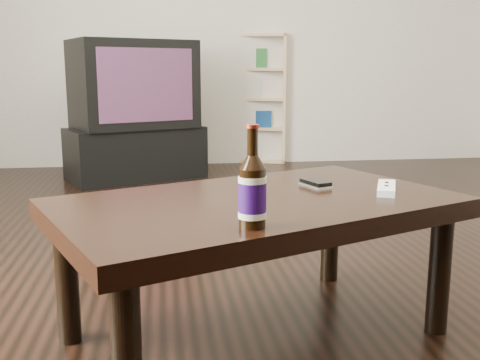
{
  "coord_description": "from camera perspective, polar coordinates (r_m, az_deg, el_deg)",
  "views": [
    {
      "loc": [
        -0.57,
        -1.94,
        0.82
      ],
      "look_at": [
        -0.39,
        -0.64,
        0.56
      ],
      "focal_mm": 42.0,
      "sensor_mm": 36.0,
      "label": 1
    }
  ],
  "objects": [
    {
      "name": "tv",
      "position": [
        4.31,
        -10.79,
        9.52
      ],
      "size": [
        1.0,
        0.83,
        0.64
      ],
      "rotation": [
        0.0,
        0.0,
        0.41
      ],
      "color": "black",
      "rests_on": "tv_stand"
    },
    {
      "name": "floor",
      "position": [
        2.18,
        8.12,
        -11.17
      ],
      "size": [
        5.0,
        6.0,
        0.01
      ],
      "primitive_type": "cube",
      "color": "black",
      "rests_on": "ground"
    },
    {
      "name": "beer_bottle",
      "position": [
        1.35,
        1.26,
        -1.22
      ],
      "size": [
        0.07,
        0.07,
        0.25
      ],
      "rotation": [
        0.0,
        0.0,
        0.09
      ],
      "color": "black",
      "rests_on": "coffee_table"
    },
    {
      "name": "remote",
      "position": [
        1.83,
        14.65,
        -0.79
      ],
      "size": [
        0.12,
        0.2,
        0.02
      ],
      "rotation": [
        0.0,
        0.0,
        -0.4
      ],
      "color": "silver",
      "rests_on": "coffee_table"
    },
    {
      "name": "phone",
      "position": [
        1.87,
        7.67,
        -0.34
      ],
      "size": [
        0.09,
        0.13,
        0.02
      ],
      "rotation": [
        0.0,
        0.0,
        0.36
      ],
      "color": "silver",
      "rests_on": "coffee_table"
    },
    {
      "name": "wall_back",
      "position": [
        5.01,
        -1.33,
        17.16
      ],
      "size": [
        5.0,
        0.02,
        2.7
      ],
      "primitive_type": "cube",
      "color": "silver",
      "rests_on": "ground"
    },
    {
      "name": "bookshelf",
      "position": [
        5.14,
        1.25,
        8.52
      ],
      "size": [
        0.66,
        0.43,
        1.13
      ],
      "rotation": [
        0.0,
        0.0,
        -0.26
      ],
      "color": "tan",
      "rests_on": "floor"
    },
    {
      "name": "tv_stand",
      "position": [
        4.36,
        -10.55,
        2.69
      ],
      "size": [
        1.1,
        0.84,
        0.39
      ],
      "primitive_type": "cube",
      "rotation": [
        0.0,
        0.0,
        0.41
      ],
      "color": "black",
      "rests_on": "floor"
    },
    {
      "name": "coffee_table",
      "position": [
        1.69,
        1.74,
        -3.82
      ],
      "size": [
        1.35,
        1.09,
        0.44
      ],
      "rotation": [
        0.0,
        0.0,
        0.4
      ],
      "color": "black",
      "rests_on": "floor"
    }
  ]
}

